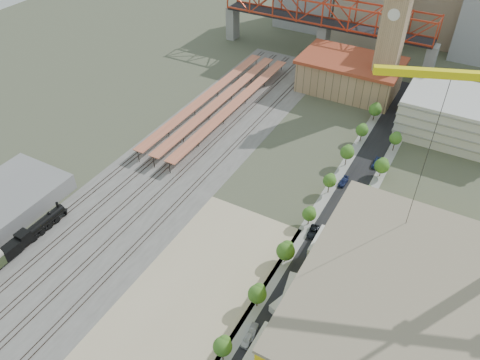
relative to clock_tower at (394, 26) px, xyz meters
The scene contains 29 objects.
ground 85.36m from the clock_tower, 95.71° to the right, with size 400.00×400.00×0.00m, color #474C38.
ballast_strip 81.63m from the clock_tower, 125.15° to the right, with size 36.00×165.00×0.06m, color #605E59.
dirt_lot 115.74m from the clock_tower, 96.14° to the right, with size 28.00×67.00×0.06m, color tan.
street_asphalt 71.48m from the clock_tower, 82.98° to the right, with size 12.00×170.00×0.06m, color black.
sidewalk_west 71.08m from the clock_tower, 87.80° to the right, with size 3.00×170.00×0.04m, color gray.
sidewalk_east 72.31m from the clock_tower, 78.27° to the right, with size 3.00×170.00×0.04m, color gray.
construction_pad 110.41m from the clock_tower, 69.69° to the right, with size 50.00×90.00×0.06m, color gray.
rail_tracks 82.57m from the clock_tower, 126.24° to the right, with size 26.56×160.00×0.18m.
platform_canopies 65.08m from the clock_tower, 144.47° to the right, with size 16.00×80.00×4.12m.
station_hall 25.65m from the clock_tower, behind, with size 38.00×24.00×13.10m.
clock_tower is the anchor object (origin of this frame).
parking_garage 36.81m from the clock_tower, 19.64° to the right, with size 34.00×26.00×14.00m, color silver.
truss_bridge 42.56m from the clock_tower, 142.85° to the left, with size 94.00×9.60×25.60m.
construction_building 107.36m from the clock_tower, 71.22° to the right, with size 44.60×50.60×18.80m.
warehouse 135.13m from the clock_tower, 123.93° to the right, with size 22.00×32.00×5.00m, color gray.
street_trees 80.70m from the clock_tower, 83.91° to the right, with size 15.40×124.40×8.00m.
distant_hills 213.32m from the clock_tower, 78.30° to the left, with size 647.00×264.00×227.00m.
locomotive 130.52m from the clock_tower, 117.00° to the right, with size 2.92×22.49×5.62m.
site_trailer_a 117.86m from the clock_tower, 86.00° to the right, with size 2.66×10.10×2.76m, color silver.
site_trailer_b 105.37m from the clock_tower, 85.49° to the right, with size 2.26×8.58×2.35m, color silver.
site_trailer_c 103.18m from the clock_tower, 85.39° to the right, with size 2.67×10.15×2.78m, color silver.
site_trailer_d 85.90m from the clock_tower, 84.36° to the right, with size 2.67×10.14×2.77m, color silver.
car_0 117.38m from the clock_tower, 87.49° to the right, with size 1.75×4.35×1.48m, color silver.
car_1 115.41m from the clock_tower, 87.44° to the right, with size 1.56×4.48×1.48m, color gray.
car_2 82.71m from the clock_tower, 86.32° to the right, with size 2.43×5.27×1.47m, color black.
car_3 61.04m from the clock_tower, 84.71° to the right, with size 1.98×4.88×1.42m, color navy.
car_5 91.01m from the clock_tower, 82.70° to the right, with size 1.60×4.58×1.51m, color #A09FA4.
car_6 65.39m from the clock_tower, 79.27° to the right, with size 2.45×5.30×1.47m, color black.
car_7 50.31m from the clock_tower, 74.76° to the right, with size 2.13×5.25×1.52m, color navy.
Camera 1 is at (38.21, -82.72, 89.14)m, focal length 35.00 mm.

